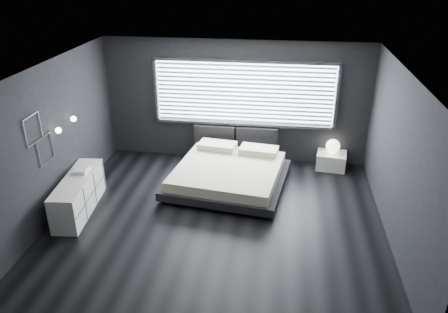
# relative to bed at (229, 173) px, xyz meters

# --- Properties ---
(room) EXTENTS (6.04, 6.00, 2.80)m
(room) POSITION_rel_bed_xyz_m (-0.03, -1.34, 1.12)
(room) COLOR black
(room) RESTS_ON ground
(window) EXTENTS (4.14, 0.09, 1.52)m
(window) POSITION_rel_bed_xyz_m (0.17, 1.35, 1.33)
(window) COLOR white
(window) RESTS_ON ground
(headboard) EXTENTS (1.96, 0.16, 0.52)m
(headboard) POSITION_rel_bed_xyz_m (-0.01, 1.30, 0.29)
(headboard) COLOR black
(headboard) RESTS_ON ground
(sconce_near) EXTENTS (0.18, 0.11, 0.11)m
(sconce_near) POSITION_rel_bed_xyz_m (-2.91, -1.29, 1.32)
(sconce_near) COLOR silver
(sconce_near) RESTS_ON ground
(sconce_far) EXTENTS (0.18, 0.11, 0.11)m
(sconce_far) POSITION_rel_bed_xyz_m (-2.91, -0.69, 1.32)
(sconce_far) COLOR silver
(sconce_far) RESTS_ON ground
(wall_art_upper) EXTENTS (0.01, 0.48, 0.48)m
(wall_art_upper) POSITION_rel_bed_xyz_m (-3.00, -1.89, 1.57)
(wall_art_upper) COLOR #47474C
(wall_art_upper) RESTS_ON ground
(wall_art_lower) EXTENTS (0.01, 0.48, 0.48)m
(wall_art_lower) POSITION_rel_bed_xyz_m (-3.00, -1.64, 1.10)
(wall_art_lower) COLOR #47474C
(wall_art_lower) RESTS_ON ground
(bed) EXTENTS (2.60, 2.51, 0.60)m
(bed) POSITION_rel_bed_xyz_m (0.00, 0.00, 0.00)
(bed) COLOR black
(bed) RESTS_ON ground
(nightstand) EXTENTS (0.71, 0.62, 0.38)m
(nightstand) POSITION_rel_bed_xyz_m (2.21, 1.14, -0.09)
(nightstand) COLOR white
(nightstand) RESTS_ON ground
(orb_lamp) EXTENTS (0.31, 0.31, 0.31)m
(orb_lamp) POSITION_rel_bed_xyz_m (2.22, 1.19, 0.25)
(orb_lamp) COLOR white
(orb_lamp) RESTS_ON nightstand
(dresser) EXTENTS (0.65, 1.76, 0.69)m
(dresser) POSITION_rel_bed_xyz_m (-2.68, -1.37, 0.06)
(dresser) COLOR white
(dresser) RESTS_ON ground
(book_stack) EXTENTS (0.29, 0.37, 0.07)m
(book_stack) POSITION_rel_bed_xyz_m (-2.70, -1.09, 0.44)
(book_stack) COLOR silver
(book_stack) RESTS_ON dresser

